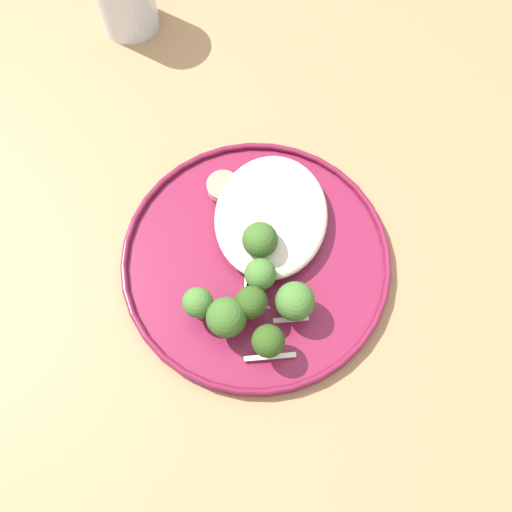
# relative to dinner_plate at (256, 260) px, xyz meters

# --- Properties ---
(ground) EXTENTS (6.00, 6.00, 0.00)m
(ground) POSITION_rel_dinner_plate_xyz_m (0.03, 0.01, -0.75)
(ground) COLOR #47423D
(wooden_dining_table) EXTENTS (1.40, 1.00, 0.74)m
(wooden_dining_table) POSITION_rel_dinner_plate_xyz_m (0.03, 0.01, -0.09)
(wooden_dining_table) COLOR #9E754C
(wooden_dining_table) RESTS_ON ground
(dinner_plate) EXTENTS (0.29, 0.29, 0.02)m
(dinner_plate) POSITION_rel_dinner_plate_xyz_m (0.00, 0.00, 0.00)
(dinner_plate) COLOR maroon
(dinner_plate) RESTS_ON wooden_dining_table
(noodle_bed) EXTENTS (0.15, 0.12, 0.03)m
(noodle_bed) POSITION_rel_dinner_plate_xyz_m (0.05, -0.01, 0.02)
(noodle_bed) COLOR beige
(noodle_bed) RESTS_ON dinner_plate
(seared_scallop_rear_pale) EXTENTS (0.03, 0.03, 0.02)m
(seared_scallop_rear_pale) POSITION_rel_dinner_plate_xyz_m (-0.00, -0.01, 0.01)
(seared_scallop_rear_pale) COLOR beige
(seared_scallop_rear_pale) RESTS_ON dinner_plate
(seared_scallop_on_noodles) EXTENTS (0.02, 0.02, 0.02)m
(seared_scallop_on_noodles) POSITION_rel_dinner_plate_xyz_m (0.02, 0.00, 0.01)
(seared_scallop_on_noodles) COLOR #DBB77A
(seared_scallop_on_noodles) RESTS_ON dinner_plate
(seared_scallop_left_edge) EXTENTS (0.02, 0.02, 0.01)m
(seared_scallop_left_edge) POSITION_rel_dinner_plate_xyz_m (0.05, -0.02, 0.01)
(seared_scallop_left_edge) COLOR #DBB77A
(seared_scallop_left_edge) RESTS_ON dinner_plate
(seared_scallop_right_edge) EXTENTS (0.04, 0.04, 0.01)m
(seared_scallop_right_edge) POSITION_rel_dinner_plate_xyz_m (0.08, 0.05, 0.01)
(seared_scallop_right_edge) COLOR beige
(seared_scallop_right_edge) RESTS_ON dinner_plate
(seared_scallop_front_small) EXTENTS (0.02, 0.02, 0.02)m
(seared_scallop_front_small) POSITION_rel_dinner_plate_xyz_m (0.02, -0.02, 0.01)
(seared_scallop_front_small) COLOR #E5C689
(seared_scallop_front_small) RESTS_ON dinner_plate
(seared_scallop_center_golden) EXTENTS (0.04, 0.04, 0.01)m
(seared_scallop_center_golden) POSITION_rel_dinner_plate_xyz_m (0.06, -0.04, 0.01)
(seared_scallop_center_golden) COLOR #E5C689
(seared_scallop_center_golden) RESTS_ON dinner_plate
(broccoli_floret_split_head) EXTENTS (0.04, 0.04, 0.05)m
(broccoli_floret_split_head) POSITION_rel_dinner_plate_xyz_m (-0.05, -0.05, 0.03)
(broccoli_floret_split_head) COLOR #7A994C
(broccoli_floret_split_head) RESTS_ON dinner_plate
(broccoli_floret_left_leaning) EXTENTS (0.03, 0.03, 0.05)m
(broccoli_floret_left_leaning) POSITION_rel_dinner_plate_xyz_m (-0.10, -0.02, 0.03)
(broccoli_floret_left_leaning) COLOR #7A994C
(broccoli_floret_left_leaning) RESTS_ON dinner_plate
(broccoli_floret_rear_charred) EXTENTS (0.03, 0.03, 0.05)m
(broccoli_floret_rear_charred) POSITION_rel_dinner_plate_xyz_m (-0.07, 0.05, 0.03)
(broccoli_floret_rear_charred) COLOR #7A994C
(broccoli_floret_rear_charred) RESTS_ON dinner_plate
(broccoli_floret_beside_noodles) EXTENTS (0.04, 0.04, 0.05)m
(broccoli_floret_beside_noodles) POSITION_rel_dinner_plate_xyz_m (-0.08, 0.02, 0.03)
(broccoli_floret_beside_noodles) COLOR #7A994C
(broccoli_floret_beside_noodles) RESTS_ON dinner_plate
(broccoli_floret_tall_stalk) EXTENTS (0.03, 0.03, 0.05)m
(broccoli_floret_tall_stalk) POSITION_rel_dinner_plate_xyz_m (-0.06, -0.00, 0.03)
(broccoli_floret_tall_stalk) COLOR #89A356
(broccoli_floret_tall_stalk) RESTS_ON dinner_plate
(broccoli_floret_small_sprig) EXTENTS (0.04, 0.04, 0.06)m
(broccoli_floret_small_sprig) POSITION_rel_dinner_plate_xyz_m (0.01, -0.00, 0.04)
(broccoli_floret_small_sprig) COLOR #7A994C
(broccoli_floret_small_sprig) RESTS_ON dinner_plate
(broccoli_floret_right_tilted) EXTENTS (0.03, 0.03, 0.05)m
(broccoli_floret_right_tilted) POSITION_rel_dinner_plate_xyz_m (-0.03, -0.01, 0.04)
(broccoli_floret_right_tilted) COLOR #7A994C
(broccoli_floret_right_tilted) RESTS_ON dinner_plate
(onion_sliver_curled_piece) EXTENTS (0.01, 0.04, 0.00)m
(onion_sliver_curled_piece) POSITION_rel_dinner_plate_xyz_m (-0.06, -0.04, 0.01)
(onion_sliver_curled_piece) COLOR silver
(onion_sliver_curled_piece) RESTS_ON dinner_plate
(onion_sliver_short_strip) EXTENTS (0.02, 0.05, 0.00)m
(onion_sliver_short_strip) POSITION_rel_dinner_plate_xyz_m (-0.10, -0.03, 0.01)
(onion_sliver_short_strip) COLOR silver
(onion_sliver_short_strip) RESTS_ON dinner_plate
(onion_sliver_long_sliver) EXTENTS (0.05, 0.01, 0.00)m
(onion_sliver_long_sliver) POSITION_rel_dinner_plate_xyz_m (-0.03, 0.00, 0.01)
(onion_sliver_long_sliver) COLOR silver
(onion_sliver_long_sliver) RESTS_ON dinner_plate
(onion_sliver_pale_crescent) EXTENTS (0.05, 0.01, 0.00)m
(onion_sliver_pale_crescent) POSITION_rel_dinner_plate_xyz_m (-0.05, 0.00, 0.01)
(onion_sliver_pale_crescent) COLOR silver
(onion_sliver_pale_crescent) RESTS_ON dinner_plate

